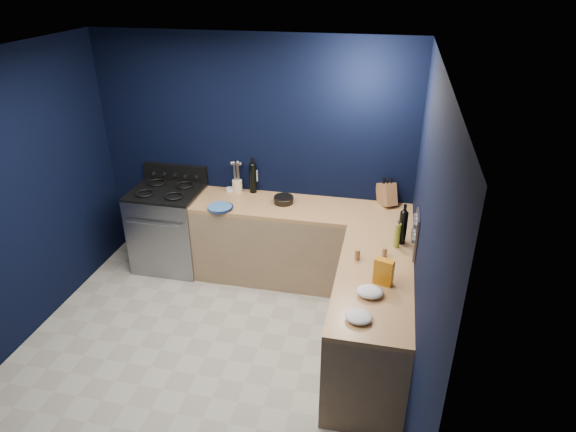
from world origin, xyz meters
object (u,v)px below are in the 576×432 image
(plate_stack, at_px, (220,208))
(crouton_bag, at_px, (384,272))
(utensil_crock, at_px, (237,186))
(knife_block, at_px, (387,194))
(gas_range, at_px, (170,229))

(plate_stack, xyz_separation_m, crouton_bag, (1.72, -1.01, 0.09))
(utensil_crock, distance_m, knife_block, 1.64)
(knife_block, height_order, crouton_bag, knife_block)
(gas_range, xyz_separation_m, plate_stack, (0.71, -0.22, 0.46))
(gas_range, height_order, crouton_bag, crouton_bag)
(utensil_crock, relative_size, crouton_bag, 0.62)
(plate_stack, distance_m, knife_block, 1.76)
(plate_stack, relative_size, utensil_crock, 1.83)
(plate_stack, bearing_deg, gas_range, 162.77)
(plate_stack, xyz_separation_m, utensil_crock, (0.05, 0.46, 0.05))
(gas_range, relative_size, plate_stack, 3.63)
(crouton_bag, bearing_deg, knife_block, 108.51)
(knife_block, bearing_deg, gas_range, 154.34)
(gas_range, distance_m, knife_block, 2.48)
(knife_block, xyz_separation_m, crouton_bag, (0.03, -1.50, -0.01))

